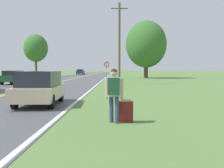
{
  "coord_description": "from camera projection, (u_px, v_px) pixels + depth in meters",
  "views": [
    {
      "loc": [
        7.03,
        -3.52,
        1.67
      ],
      "look_at": [
        6.81,
        10.44,
        0.9
      ],
      "focal_mm": 45.0,
      "sensor_mm": 36.0,
      "label": 1
    }
  ],
  "objects": [
    {
      "name": "hitchhiker_person",
      "position": [
        114.0,
        90.0,
        8.54
      ],
      "size": [
        0.57,
        0.43,
        1.67
      ],
      "rotation": [
        0.0,
        0.0,
        1.49
      ],
      "color": "#38476B",
      "rests_on": "ground"
    },
    {
      "name": "car_champagne_hatchback_mid_near",
      "position": [
        40.0,
        87.0,
        12.84
      ],
      "size": [
        1.92,
        4.31,
        1.54
      ],
      "rotation": [
        0.0,
        0.0,
        -1.52
      ],
      "color": "black",
      "rests_on": "ground"
    },
    {
      "name": "utility_pole_midground",
      "position": [
        119.0,
        42.0,
        29.86
      ],
      "size": [
        1.8,
        0.24,
        8.63
      ],
      "color": "brown",
      "rests_on": "ground"
    },
    {
      "name": "tree_mid_treeline",
      "position": [
        146.0,
        44.0,
        48.39
      ],
      "size": [
        7.04,
        7.04,
        9.93
      ],
      "color": "#473828",
      "rests_on": "ground"
    },
    {
      "name": "car_dark_green_sedan_mid_far",
      "position": [
        14.0,
        77.0,
        29.96
      ],
      "size": [
        1.81,
        4.01,
        1.44
      ],
      "rotation": [
        0.0,
        0.0,
        1.55
      ],
      "color": "black",
      "rests_on": "ground"
    },
    {
      "name": "fire_hydrant",
      "position": [
        111.0,
        84.0,
        22.27
      ],
      "size": [
        0.48,
        0.32,
        0.87
      ],
      "color": "red",
      "rests_on": "ground"
    },
    {
      "name": "car_dark_blue_sedan_receding",
      "position": [
        80.0,
        72.0,
        78.16
      ],
      "size": [
        1.91,
        4.82,
        1.47
      ],
      "rotation": [
        0.0,
        0.0,
        1.54
      ],
      "color": "black",
      "rests_on": "ground"
    },
    {
      "name": "suitcase",
      "position": [
        126.0,
        112.0,
        8.74
      ],
      "size": [
        0.47,
        0.22,
        0.7
      ],
      "rotation": [
        0.0,
        0.0,
        1.49
      ],
      "color": "maroon",
      "rests_on": "ground"
    },
    {
      "name": "tree_left_verge",
      "position": [
        36.0,
        48.0,
        60.58
      ],
      "size": [
        5.17,
        5.17,
        9.08
      ],
      "color": "brown",
      "rests_on": "ground"
    },
    {
      "name": "traffic_sign",
      "position": [
        107.0,
        67.0,
        28.84
      ],
      "size": [
        0.6,
        0.1,
        2.4
      ],
      "color": "gray",
      "rests_on": "ground"
    }
  ]
}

